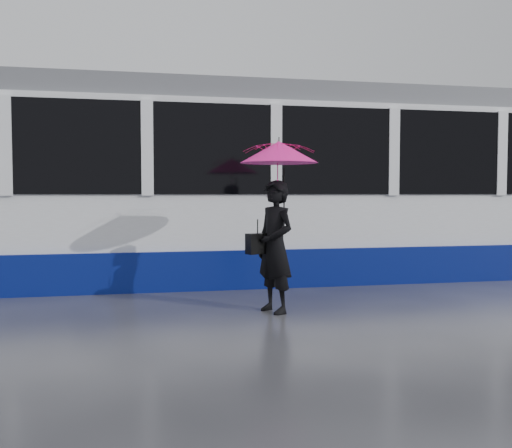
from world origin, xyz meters
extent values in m
plane|color=#2D2D33|center=(0.00, 0.00, 0.00)|extent=(90.00, 90.00, 0.00)
cube|color=#3F3D38|center=(0.00, 1.78, 0.01)|extent=(34.00, 0.07, 0.02)
cube|color=#3F3D38|center=(0.00, 3.22, 0.01)|extent=(34.00, 0.07, 0.02)
cube|color=white|center=(-2.57, 2.50, 1.52)|extent=(24.00, 2.40, 2.95)
cube|color=navy|center=(-2.57, 2.50, 0.31)|extent=(24.00, 2.56, 0.62)
cube|color=black|center=(-2.57, 2.50, 2.20)|extent=(23.00, 2.48, 1.40)
cube|color=#5C5E64|center=(-2.57, 2.50, 3.17)|extent=(23.60, 2.20, 0.35)
imported|color=black|center=(0.47, -0.53, 0.84)|extent=(0.62, 0.72, 1.68)
imported|color=#E81364|center=(0.52, -0.53, 1.77)|extent=(1.22, 1.23, 0.84)
cone|color=#E81364|center=(0.52, -0.53, 2.03)|extent=(1.31, 1.31, 0.27)
cylinder|color=black|center=(0.52, -0.53, 2.19)|extent=(0.01, 0.01, 0.06)
cylinder|color=black|center=(0.59, -0.51, 1.45)|extent=(0.02, 0.02, 0.73)
cube|color=black|center=(0.25, -0.51, 0.88)|extent=(0.33, 0.24, 0.26)
cylinder|color=black|center=(0.25, -0.51, 1.10)|extent=(0.01, 0.01, 0.18)
camera|label=1|loc=(-1.23, -7.51, 1.50)|focal=40.00mm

